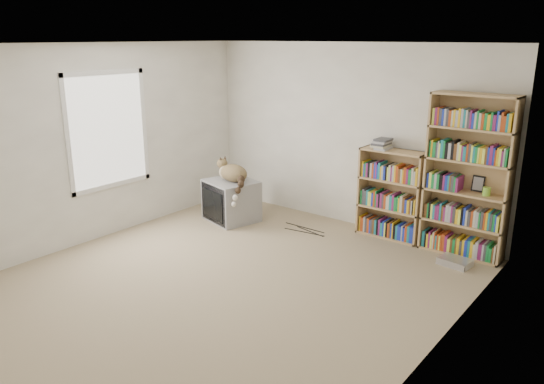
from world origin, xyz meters
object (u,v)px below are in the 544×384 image
Objects in this scene: cat at (234,176)px; bookcase_tall at (468,181)px; crt_tv at (232,200)px; dvd_player at (455,262)px; bookcase_short at (392,198)px.

bookcase_tall is (2.96, 0.86, 0.24)m from cat.
crt_tv is 0.42× the size of bookcase_tall.
cat is at bearing -14.29° from crt_tv.
dvd_player is at bearing 11.53° from cat.
bookcase_tall reaches higher than bookcase_short.
cat is at bearing -163.81° from bookcase_tall.
cat is 0.34× the size of bookcase_tall.
dvd_player is at bearing 22.55° from crt_tv.
dvd_player is (0.07, -0.39, -0.88)m from bookcase_tall.
bookcase_tall is at bearing 18.93° from cat.
bookcase_tall is 0.97m from dvd_player.
bookcase_tall is 5.55× the size of dvd_player.
crt_tv is at bearing -165.28° from dvd_player.
cat is (0.09, -0.05, 0.39)m from crt_tv.
crt_tv is 2.31× the size of dvd_player.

